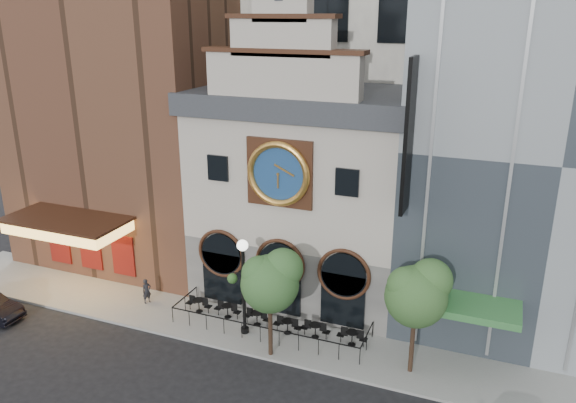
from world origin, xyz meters
The scene contains 16 objects.
ground centered at (0.00, 0.00, 0.00)m, with size 120.00×120.00×0.00m, color black.
sidewalk centered at (0.00, 2.50, 0.07)m, with size 44.00×5.00×0.15m, color gray.
clock_building centered at (0.00, 7.82, 6.69)m, with size 12.60×8.78×18.65m.
theater_building centered at (-13.00, 9.96, 12.60)m, with size 14.00×15.60×25.00m.
retail_building centered at (12.99, 9.99, 10.14)m, with size 14.00×14.40×20.00m.
cafe_railing centered at (0.00, 2.50, 0.60)m, with size 10.60×2.60×0.90m, color black, non-canonical shape.
bistro_0 centered at (-4.54, 2.74, 0.61)m, with size 1.58×0.68×0.90m.
bistro_1 centered at (-2.72, 2.78, 0.61)m, with size 1.58×0.68×0.90m.
bistro_2 centered at (-0.86, 2.66, 0.61)m, with size 1.58×0.68×0.90m.
bistro_3 centered at (1.00, 2.50, 0.61)m, with size 1.58×0.68×0.90m.
bistro_4 centered at (2.51, 2.67, 0.61)m, with size 1.58×0.68×0.90m.
bistro_5 centered at (4.49, 2.70, 0.61)m, with size 1.58×0.68×0.90m.
pedestrian centered at (-7.90, 2.52, 0.90)m, with size 0.55×0.36×1.50m, color black.
lamppost centered at (-1.14, 1.72, 3.46)m, with size 1.67×0.84×5.35m.
tree_left centered at (0.98, 0.44, 4.30)m, with size 2.94×2.83×5.66m.
tree_right centered at (7.72, 1.64, 4.37)m, with size 2.99×2.88×5.75m.
Camera 1 is at (10.70, -21.72, 16.44)m, focal length 35.00 mm.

